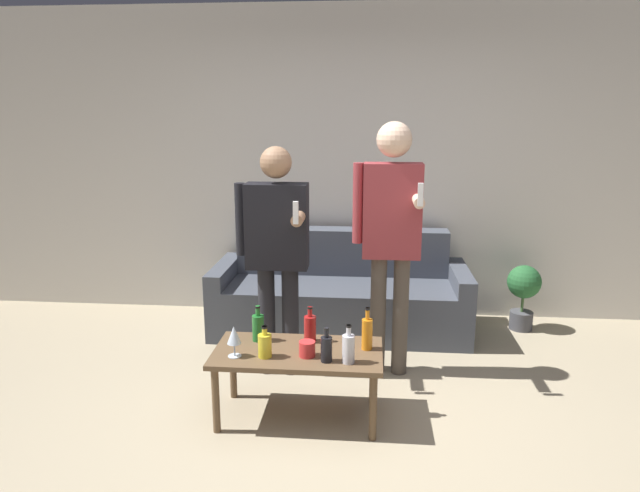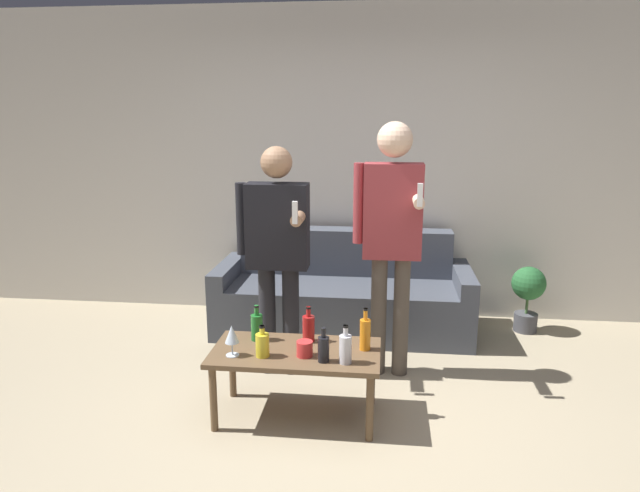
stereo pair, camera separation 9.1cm
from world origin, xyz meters
name	(u,v)px [view 2 (the right image)]	position (x,y,z in m)	size (l,w,h in m)	color
ground_plane	(333,455)	(0.00, 0.00, 0.00)	(16.00, 16.00, 0.00)	tan
wall_back	(358,165)	(0.00, 2.31, 1.35)	(8.00, 0.06, 2.70)	silver
couch	(343,295)	(-0.09, 1.86, 0.29)	(2.11, 0.80, 0.82)	#474C56
coffee_table	(296,358)	(-0.26, 0.37, 0.38)	(1.00, 0.52, 0.43)	brown
bottle_orange	(257,326)	(-0.52, 0.50, 0.52)	(0.07, 0.07, 0.23)	#23752D
bottle_green	(324,348)	(-0.08, 0.24, 0.51)	(0.07, 0.07, 0.20)	black
bottle_dark	(309,328)	(-0.20, 0.52, 0.52)	(0.07, 0.07, 0.22)	#B21E1E
bottle_yellow	(365,333)	(0.15, 0.43, 0.53)	(0.06, 0.06, 0.26)	orange
bottle_red	(345,348)	(0.05, 0.24, 0.52)	(0.07, 0.07, 0.23)	silver
bottle_clear	(262,344)	(-0.43, 0.27, 0.51)	(0.08, 0.08, 0.19)	yellow
wine_glass_near	(232,335)	(-0.61, 0.26, 0.56)	(0.08, 0.08, 0.19)	silver
cup_on_table	(305,349)	(-0.19, 0.30, 0.48)	(0.09, 0.09, 0.09)	red
person_standing_left	(277,244)	(-0.48, 0.97, 0.94)	(0.49, 0.42, 1.59)	#232328
person_standing_right	(392,227)	(0.30, 1.04, 1.06)	(0.46, 0.44, 1.75)	brown
potted_plant	(528,292)	(1.45, 1.97, 0.35)	(0.28, 0.28, 0.56)	#4C4C51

